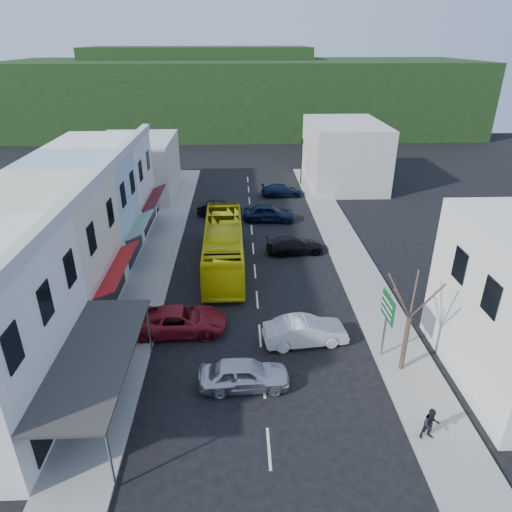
{
  "coord_description": "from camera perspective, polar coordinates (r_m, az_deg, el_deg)",
  "views": [
    {
      "loc": [
        -1.06,
        -21.63,
        15.47
      ],
      "look_at": [
        0.0,
        6.0,
        2.2
      ],
      "focal_mm": 32.0,
      "sensor_mm": 36.0,
      "label": 1
    }
  ],
  "objects": [
    {
      "name": "ground",
      "position": [
        26.61,
        0.5,
        -9.9
      ],
      "size": [
        120.0,
        120.0,
        0.0
      ],
      "primitive_type": "plane",
      "color": "black",
      "rests_on": "ground"
    },
    {
      "name": "sidewalk_left",
      "position": [
        35.76,
        -12.35,
        -0.5
      ],
      "size": [
        3.0,
        52.0,
        0.15
      ],
      "primitive_type": "cube",
      "color": "gray",
      "rests_on": "ground"
    },
    {
      "name": "sidewalk_right",
      "position": [
        36.2,
        11.7,
        -0.1
      ],
      "size": [
        3.0,
        52.0,
        0.15
      ],
      "primitive_type": "cube",
      "color": "gray",
      "rests_on": "ground"
    },
    {
      "name": "shopfront_row",
      "position": [
        31.17,
        -23.55,
        1.8
      ],
      "size": [
        8.25,
        30.0,
        8.0
      ],
      "color": "silver",
      "rests_on": "ground"
    },
    {
      "name": "distant_block_left",
      "position": [
        51.38,
        -14.69,
        10.77
      ],
      "size": [
        8.0,
        10.0,
        6.0
      ],
      "primitive_type": "cube",
      "color": "#B7B2A8",
      "rests_on": "ground"
    },
    {
      "name": "distant_block_right",
      "position": [
        54.35,
        10.94,
        12.46
      ],
      "size": [
        8.0,
        12.0,
        7.0
      ],
      "primitive_type": "cube",
      "color": "#B7B2A8",
      "rests_on": "ground"
    },
    {
      "name": "hillside",
      "position": [
        87.16,
        -2.61,
        19.85
      ],
      "size": [
        80.0,
        26.0,
        14.0
      ],
      "color": "black",
      "rests_on": "ground"
    },
    {
      "name": "bus",
      "position": [
        33.66,
        -4.07,
        1.14
      ],
      "size": [
        2.71,
        11.64,
        3.1
      ],
      "primitive_type": "imported",
      "rotation": [
        0.0,
        0.0,
        0.02
      ],
      "color": "yellow",
      "rests_on": "ground"
    },
    {
      "name": "car_silver",
      "position": [
        22.84,
        -1.48,
        -14.65
      ],
      "size": [
        4.45,
        1.93,
        1.4
      ],
      "primitive_type": "imported",
      "rotation": [
        0.0,
        0.0,
        1.6
      ],
      "color": "silver",
      "rests_on": "ground"
    },
    {
      "name": "car_white",
      "position": [
        25.81,
        6.17,
        -9.45
      ],
      "size": [
        4.58,
        2.31,
        1.4
      ],
      "primitive_type": "imported",
      "rotation": [
        0.0,
        0.0,
        1.69
      ],
      "color": "silver",
      "rests_on": "ground"
    },
    {
      "name": "car_red",
      "position": [
        26.92,
        -9.51,
        -8.04
      ],
      "size": [
        4.68,
        2.1,
        1.4
      ],
      "primitive_type": "imported",
      "rotation": [
        0.0,
        0.0,
        1.61
      ],
      "color": "maroon",
      "rests_on": "ground"
    },
    {
      "name": "car_black_near",
      "position": [
        36.13,
        4.89,
        1.41
      ],
      "size": [
        4.65,
        2.25,
        1.4
      ],
      "primitive_type": "imported",
      "rotation": [
        0.0,
        0.0,
        1.66
      ],
      "color": "black",
      "rests_on": "ground"
    },
    {
      "name": "car_navy_mid",
      "position": [
        42.49,
        1.6,
        5.28
      ],
      "size": [
        4.52,
        2.11,
        1.4
      ],
      "primitive_type": "imported",
      "rotation": [
        0.0,
        0.0,
        1.5
      ],
      "color": "black",
      "rests_on": "ground"
    },
    {
      "name": "car_black_far",
      "position": [
        43.91,
        -4.54,
        5.9
      ],
      "size": [
        4.61,
        2.39,
        1.4
      ],
      "primitive_type": "imported",
      "rotation": [
        0.0,
        0.0,
        1.43
      ],
      "color": "black",
      "rests_on": "ground"
    },
    {
      "name": "car_navy_far",
      "position": [
        49.58,
        3.25,
        8.26
      ],
      "size": [
        4.57,
        2.02,
        1.4
      ],
      "primitive_type": "imported",
      "rotation": [
        0.0,
        0.0,
        1.61
      ],
      "color": "black",
      "rests_on": "ground"
    },
    {
      "name": "pedestrian_left",
      "position": [
        27.38,
        -15.69,
        -7.35
      ],
      "size": [
        0.52,
        0.67,
        1.7
      ],
      "primitive_type": "imported",
      "rotation": [
        0.0,
        0.0,
        1.79
      ],
      "color": "black",
      "rests_on": "sidewalk_left"
    },
    {
      "name": "pedestrian_right",
      "position": [
        21.48,
        21.05,
        -18.87
      ],
      "size": [
        0.72,
        0.47,
        1.7
      ],
      "primitive_type": "imported",
      "rotation": [
        0.0,
        0.0,
        0.04
      ],
      "color": "black",
      "rests_on": "sidewalk_right"
    },
    {
      "name": "direction_sign",
      "position": [
        24.84,
        15.85,
        -8.46
      ],
      "size": [
        0.32,
        1.76,
        3.89
      ],
      "primitive_type": null,
      "rotation": [
        0.0,
        0.0,
        0.04
      ],
      "color": "#105825",
      "rests_on": "ground"
    },
    {
      "name": "street_tree",
      "position": [
        23.51,
        18.64,
        -7.31
      ],
      "size": [
        3.47,
        3.47,
        6.42
      ],
      "primitive_type": null,
      "rotation": [
        0.0,
        0.0,
        -0.4
      ],
      "color": "#3A2A22",
      "rests_on": "ground"
    },
    {
      "name": "traffic_signal",
      "position": [
        53.19,
        5.71,
        11.6
      ],
      "size": [
        1.27,
        1.44,
        5.37
      ],
      "primitive_type": null,
      "rotation": [
        0.0,
        0.0,
        3.52
      ],
      "color": "black",
      "rests_on": "ground"
    }
  ]
}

